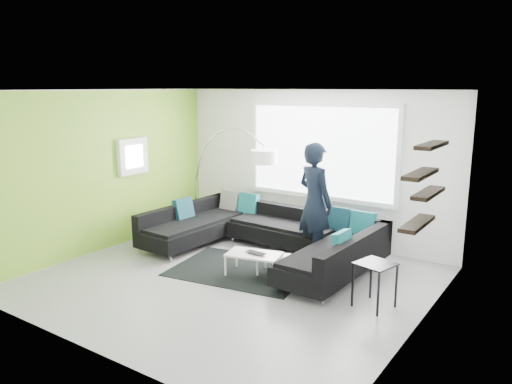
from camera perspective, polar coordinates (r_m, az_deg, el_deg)
ground at (r=7.62m, az=-2.84°, el=-10.02°), size 5.50×5.50×0.00m
room_shell at (r=7.28m, az=-1.77°, el=3.74°), size 5.54×5.04×2.82m
sectional_sofa at (r=8.44m, az=0.36°, el=-5.21°), size 3.83×2.47×0.81m
rug at (r=8.00m, az=-1.74°, el=-8.87°), size 2.30×1.82×0.01m
coffee_table at (r=7.75m, az=1.29°, el=-8.25°), size 1.17×0.84×0.35m
arc_lamp at (r=9.84m, az=-6.95°, el=1.43°), size 2.10×1.08×2.13m
side_table at (r=6.82m, az=13.38°, el=-10.31°), size 0.54×0.54×0.61m
person at (r=8.23m, az=6.75°, el=-1.19°), size 1.04×0.96×1.98m
laptop at (r=7.63m, az=-0.24°, el=-7.10°), size 0.36×0.26×0.03m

